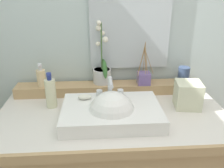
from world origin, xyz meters
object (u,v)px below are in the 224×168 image
(soap_bar, at_px, (85,97))
(tumbler_cup, at_px, (184,75))
(lotion_bottle, at_px, (51,93))
(sink_basin, at_px, (112,113))
(potted_plant, at_px, (102,71))
(tissue_box, at_px, (188,95))
(reed_diffuser, at_px, (144,78))
(soap_dispenser, at_px, (41,78))

(soap_bar, xyz_separation_m, tumbler_cup, (0.58, 0.20, 0.03))
(tumbler_cup, height_order, lotion_bottle, lotion_bottle)
(sink_basin, height_order, tumbler_cup, sink_basin)
(sink_basin, height_order, lotion_bottle, lotion_bottle)
(soap_bar, bearing_deg, potted_plant, 67.22)
(potted_plant, height_order, tissue_box, potted_plant)
(soap_bar, relative_size, tissue_box, 0.50)
(potted_plant, relative_size, reed_diffuser, 1.45)
(potted_plant, relative_size, lotion_bottle, 1.91)
(reed_diffuser, bearing_deg, lotion_bottle, -165.26)
(lotion_bottle, bearing_deg, reed_diffuser, 14.74)
(reed_diffuser, bearing_deg, soap_bar, -150.49)
(sink_basin, relative_size, tumbler_cup, 4.89)
(soap_dispenser, relative_size, tissue_box, 0.99)
(lotion_bottle, bearing_deg, tumbler_cup, 10.48)
(potted_plant, distance_m, tissue_box, 0.51)
(soap_dispenser, relative_size, lotion_bottle, 0.71)
(lotion_bottle, bearing_deg, tissue_box, -3.87)
(soap_bar, distance_m, potted_plant, 0.26)
(soap_dispenser, bearing_deg, potted_plant, 5.29)
(soap_bar, xyz_separation_m, reed_diffuser, (0.34, 0.19, 0.02))
(sink_basin, distance_m, reed_diffuser, 0.37)
(reed_diffuser, xyz_separation_m, tissue_box, (0.20, -0.19, -0.03))
(tumbler_cup, xyz_separation_m, reed_diffuser, (-0.24, -0.00, -0.01))
(soap_bar, xyz_separation_m, tissue_box, (0.55, 0.01, -0.01))
(soap_bar, distance_m, reed_diffuser, 0.39)
(reed_diffuser, bearing_deg, potted_plant, 171.71)
(soap_dispenser, bearing_deg, tumbler_cup, 0.04)
(tissue_box, bearing_deg, potted_plant, 153.61)
(soap_dispenser, xyz_separation_m, tumbler_cup, (0.84, 0.00, -0.01))
(lotion_bottle, bearing_deg, sink_basin, -26.26)
(reed_diffuser, relative_size, lotion_bottle, 1.32)
(sink_basin, bearing_deg, soap_bar, 143.27)
(tumbler_cup, distance_m, lotion_bottle, 0.78)
(sink_basin, bearing_deg, soap_dispenser, 142.62)
(potted_plant, xyz_separation_m, soap_dispenser, (-0.35, -0.03, -0.02))
(reed_diffuser, height_order, tissue_box, reed_diffuser)
(lotion_bottle, distance_m, tissue_box, 0.73)
(potted_plant, bearing_deg, tumbler_cup, -3.74)
(potted_plant, distance_m, soap_dispenser, 0.35)
(potted_plant, distance_m, reed_diffuser, 0.25)
(soap_dispenser, relative_size, tumbler_cup, 1.41)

